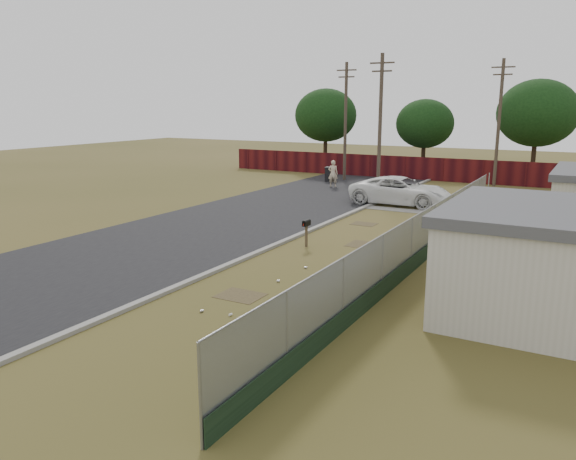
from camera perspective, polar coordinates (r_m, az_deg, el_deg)
The scene contains 12 objects.
ground at distance 21.54m, azimuth 4.35°, elevation -3.17°, with size 120.00×120.00×0.00m, color brown.
street at distance 31.54m, azimuth -0.65°, elevation 1.97°, with size 15.10×60.00×0.12m.
chainlink_fence at distance 21.24m, azimuth 13.23°, elevation -1.48°, with size 0.10×27.06×2.02m.
privacy_fence at distance 46.49m, azimuth 10.65°, elevation 6.31°, with size 30.00×0.12×1.80m, color #4E1012.
utility_poles at distance 41.40m, azimuth 12.02°, elevation 10.77°, with size 12.60×8.24×9.00m.
horizon_trees at distance 43.14m, azimuth 19.00°, elevation 10.34°, with size 33.32×31.94×7.78m.
fire_hydrant at distance 14.77m, azimuth -1.74°, elevation -9.02°, with size 0.39×0.39×0.87m.
mailbox at distance 23.45m, azimuth 1.88°, elevation 0.47°, with size 0.19×0.50×1.16m.
pickup_truck at distance 34.11m, azimuth 11.41°, elevation 3.92°, with size 2.76×5.98×1.66m, color white.
pedestrian at distance 40.83m, azimuth 4.59°, elevation 5.73°, with size 0.70×0.46×1.93m, color beige.
trash_bin at distance 43.73m, azimuth 4.28°, elevation 5.68°, with size 0.91×0.90×1.13m.
scattered_litter at distance 19.17m, azimuth 1.56°, elevation -5.02°, with size 2.94×10.03×0.07m.
Camera 1 is at (8.62, -18.86, 5.86)m, focal length 35.00 mm.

